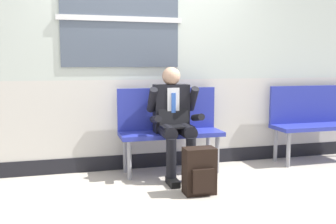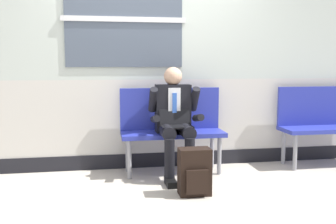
% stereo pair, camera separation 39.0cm
% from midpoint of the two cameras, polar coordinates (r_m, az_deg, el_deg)
% --- Properties ---
extents(ground_plane, '(18.00, 18.00, 0.00)m').
position_cam_midpoint_polar(ground_plane, '(4.31, 1.48, -10.03)').
color(ground_plane, '#B2A899').
extents(station_wall, '(5.73, 0.17, 2.74)m').
position_cam_midpoint_polar(station_wall, '(4.69, 0.06, 8.25)').
color(station_wall, beige).
rests_on(station_wall, ground).
extents(bench_with_person, '(1.20, 0.42, 0.99)m').
position_cam_midpoint_polar(bench_with_person, '(4.52, 3.02, -1.83)').
color(bench_with_person, '#28339E').
rests_on(bench_with_person, ground).
extents(bench_empty, '(1.21, 0.42, 0.99)m').
position_cam_midpoint_polar(bench_empty, '(5.32, 24.41, -1.10)').
color(bench_empty, '#28339E').
rests_on(bench_empty, ground).
extents(person_seated, '(0.57, 0.70, 1.24)m').
position_cam_midpoint_polar(person_seated, '(4.30, 3.64, -1.02)').
color(person_seated, black).
rests_on(person_seated, ground).
extents(backpack, '(0.31, 0.23, 0.46)m').
position_cam_midpoint_polar(backpack, '(3.80, 6.98, -8.95)').
color(backpack, black).
rests_on(backpack, ground).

